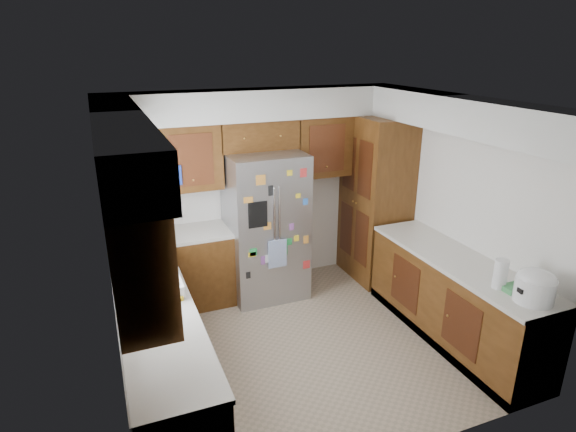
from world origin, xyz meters
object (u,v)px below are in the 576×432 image
object	(u,v)px
pantry	(376,199)
rice_cooker	(535,285)
fridge	(266,226)
paper_towel	(500,274)

from	to	relation	value
pantry	rice_cooker	distance (m)	2.53
rice_cooker	fridge	bearing A→B (deg)	120.13
rice_cooker	paper_towel	world-z (taller)	rice_cooker
fridge	rice_cooker	world-z (taller)	fridge
fridge	rice_cooker	distance (m)	2.99
rice_cooker	paper_towel	size ratio (longest dim) A/B	1.24
rice_cooker	paper_towel	bearing A→B (deg)	106.96
fridge	pantry	bearing A→B (deg)	-2.06
rice_cooker	paper_towel	distance (m)	0.31
pantry	fridge	xyz separation A→B (m)	(-1.50, 0.05, -0.17)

